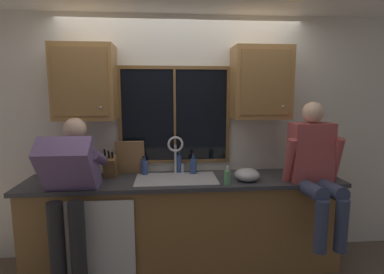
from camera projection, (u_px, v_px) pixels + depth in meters
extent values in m
cube|color=silver|center=(182.00, 138.00, 3.35)|extent=(5.44, 0.12, 2.55)
cube|color=black|center=(175.00, 115.00, 3.24)|extent=(1.10, 0.02, 0.95)
cube|color=brown|center=(174.00, 68.00, 3.16)|extent=(1.17, 0.02, 0.04)
cube|color=brown|center=(175.00, 161.00, 3.31)|extent=(1.17, 0.02, 0.04)
cube|color=brown|center=(120.00, 116.00, 3.18)|extent=(0.03, 0.02, 0.95)
cube|color=brown|center=(228.00, 115.00, 3.28)|extent=(0.03, 0.02, 0.95)
cube|color=brown|center=(175.00, 115.00, 3.23)|extent=(0.02, 0.02, 0.95)
cube|color=olive|center=(184.00, 224.00, 3.13)|extent=(3.04, 0.58, 0.88)
cube|color=#38383D|center=(184.00, 181.00, 3.04)|extent=(3.10, 0.62, 0.04)
cube|color=white|center=(101.00, 241.00, 2.75)|extent=(0.60, 0.02, 0.74)
cube|color=#9E703D|center=(85.00, 83.00, 2.96)|extent=(0.57, 0.33, 0.72)
cube|color=olive|center=(80.00, 82.00, 2.79)|extent=(0.49, 0.01, 0.62)
sphere|color=#B2B2B7|center=(100.00, 107.00, 2.83)|extent=(0.02, 0.02, 0.02)
cube|color=#9E703D|center=(261.00, 83.00, 3.11)|extent=(0.57, 0.33, 0.72)
cube|color=olive|center=(266.00, 83.00, 2.95)|extent=(0.49, 0.01, 0.62)
sphere|color=#B2B2B7|center=(283.00, 107.00, 2.99)|extent=(0.02, 0.02, 0.02)
cube|color=#B7B7BC|center=(176.00, 180.00, 3.05)|extent=(0.80, 0.46, 0.02)
cube|color=#9C9CA0|center=(156.00, 190.00, 3.04)|extent=(0.36, 0.42, 0.20)
cube|color=#9C9CA0|center=(196.00, 189.00, 3.08)|extent=(0.36, 0.42, 0.20)
cube|color=#B7B7BC|center=(176.00, 189.00, 3.06)|extent=(0.04, 0.42, 0.20)
cylinder|color=silver|center=(175.00, 159.00, 3.24)|extent=(0.03, 0.03, 0.30)
torus|color=silver|center=(175.00, 144.00, 3.15)|extent=(0.16, 0.02, 0.16)
cylinder|color=silver|center=(183.00, 168.00, 3.26)|extent=(0.03, 0.03, 0.09)
cylinder|color=#262628|center=(58.00, 253.00, 2.57)|extent=(0.13, 0.13, 0.88)
cylinder|color=#262628|center=(79.00, 252.00, 2.59)|extent=(0.13, 0.13, 0.88)
cube|color=slate|center=(69.00, 169.00, 2.65)|extent=(0.44, 0.52, 0.60)
sphere|color=beige|center=(75.00, 129.00, 2.83)|extent=(0.21, 0.21, 0.21)
cylinder|color=slate|center=(50.00, 159.00, 2.80)|extent=(0.09, 0.52, 0.26)
cylinder|color=slate|center=(100.00, 158.00, 2.84)|extent=(0.09, 0.52, 0.26)
cylinder|color=#384260|center=(311.00, 190.00, 2.77)|extent=(0.14, 0.43, 0.16)
cylinder|color=#384260|center=(330.00, 189.00, 2.79)|extent=(0.14, 0.43, 0.16)
cylinder|color=#384260|center=(321.00, 227.00, 2.59)|extent=(0.11, 0.11, 0.46)
cylinder|color=#384260|center=(341.00, 226.00, 2.61)|extent=(0.11, 0.11, 0.46)
cube|color=#B24C4C|center=(311.00, 152.00, 2.95)|extent=(0.41, 0.22, 0.56)
sphere|color=beige|center=(313.00, 112.00, 2.89)|extent=(0.20, 0.20, 0.20)
cylinder|color=#B24C4C|center=(289.00, 162.00, 2.89)|extent=(0.08, 0.20, 0.47)
cylinder|color=#B24C4C|center=(336.00, 161.00, 2.93)|extent=(0.08, 0.20, 0.47)
cube|color=brown|center=(110.00, 167.00, 3.08)|extent=(0.12, 0.18, 0.25)
cylinder|color=black|center=(105.00, 154.00, 3.00)|extent=(0.02, 0.05, 0.09)
cylinder|color=black|center=(109.00, 154.00, 3.00)|extent=(0.02, 0.04, 0.08)
cylinder|color=black|center=(112.00, 155.00, 3.01)|extent=(0.02, 0.04, 0.06)
cube|color=#997047|center=(130.00, 158.00, 3.19)|extent=(0.29, 0.09, 0.36)
ellipsoid|color=#B7B7BC|center=(247.00, 175.00, 2.98)|extent=(0.25, 0.25, 0.12)
cylinder|color=#59A566|center=(227.00, 177.00, 2.86)|extent=(0.06, 0.06, 0.13)
cylinder|color=silver|center=(227.00, 168.00, 2.85)|extent=(0.02, 0.02, 0.04)
cylinder|color=silver|center=(228.00, 166.00, 2.83)|extent=(0.01, 0.04, 0.01)
cylinder|color=#334C8C|center=(179.00, 164.00, 3.27)|extent=(0.05, 0.05, 0.18)
cylinder|color=navy|center=(179.00, 153.00, 3.25)|extent=(0.02, 0.02, 0.05)
cylinder|color=black|center=(179.00, 151.00, 3.25)|extent=(0.03, 0.03, 0.01)
cylinder|color=#334C8C|center=(193.00, 166.00, 3.22)|extent=(0.07, 0.07, 0.16)
cylinder|color=navy|center=(193.00, 157.00, 3.21)|extent=(0.03, 0.03, 0.04)
cylinder|color=black|center=(193.00, 155.00, 3.20)|extent=(0.03, 0.03, 0.01)
cylinder|color=#334C8C|center=(144.00, 168.00, 3.19)|extent=(0.07, 0.07, 0.15)
cylinder|color=navy|center=(144.00, 159.00, 3.18)|extent=(0.03, 0.03, 0.04)
cylinder|color=black|center=(144.00, 157.00, 3.18)|extent=(0.03, 0.03, 0.01)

